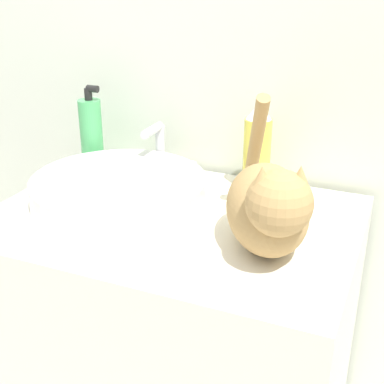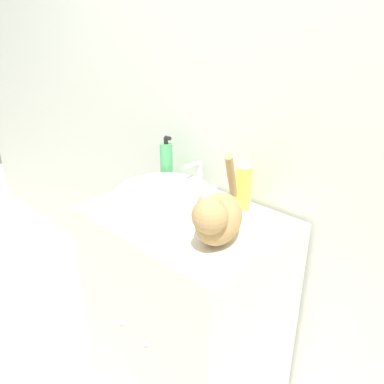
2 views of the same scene
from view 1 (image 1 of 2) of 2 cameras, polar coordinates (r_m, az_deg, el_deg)
name	(u,v)px [view 1 (image 1 of 2)]	position (r m, az deg, el deg)	size (l,w,h in m)	color
wall_back	(227,32)	(1.34, 3.79, 16.62)	(6.00, 0.05, 2.50)	silver
vanity_cabinet	(176,379)	(1.41, -1.76, -19.30)	(0.78, 0.57, 0.90)	silver
sink_basin	(119,190)	(1.21, -7.77, 0.21)	(0.39, 0.39, 0.06)	white
faucet	(159,151)	(1.37, -3.56, 4.37)	(0.20, 0.10, 0.13)	silver
cat	(269,205)	(0.98, 8.22, -1.43)	(0.24, 0.37, 0.27)	tan
soap_bottle	(91,132)	(1.43, -10.69, 6.32)	(0.06, 0.06, 0.22)	#4CB266
spray_bottle	(257,149)	(1.25, 6.95, 4.55)	(0.06, 0.06, 0.21)	#EADB4C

